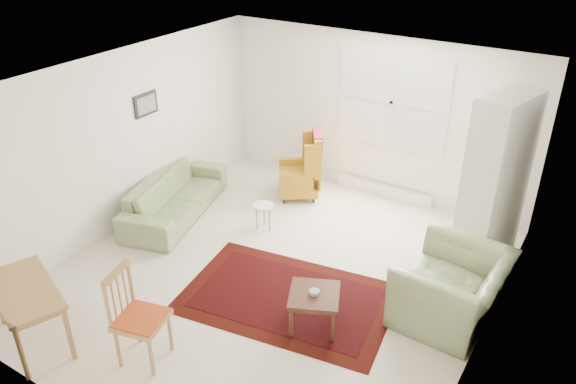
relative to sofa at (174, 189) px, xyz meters
The scene contains 10 objects.
room 2.29m from the sofa, ahead, with size 5.04×5.54×2.51m.
rug 2.63m from the sofa, 18.09° to the right, with size 2.45×1.58×0.02m, color black, non-canonical shape.
sofa is the anchor object (origin of this frame).
armchair 4.19m from the sofa, ahead, with size 1.23×1.07×0.96m, color gray.
wingback_chair 1.93m from the sofa, 49.48° to the left, with size 0.62×0.66×1.08m, color #BB831C, non-canonical shape.
coffee_table 3.15m from the sofa, 19.35° to the right, with size 0.54×0.54×0.44m, color #432114, non-canonical shape.
stool 1.41m from the sofa, 14.59° to the left, with size 0.29×0.29×0.39m, color white, non-canonical shape.
cabinet 4.45m from the sofa, 17.55° to the left, with size 0.47×0.89×2.23m, color silver, non-canonical shape.
desk 2.89m from the sofa, 78.82° to the right, with size 1.10×0.55×0.70m, color #A57742, non-canonical shape.
desk_chair 2.97m from the sofa, 53.97° to the right, with size 0.47×0.47×1.06m, color #A57742, non-canonical shape.
Camera 1 is at (3.20, -4.81, 4.27)m, focal length 35.00 mm.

